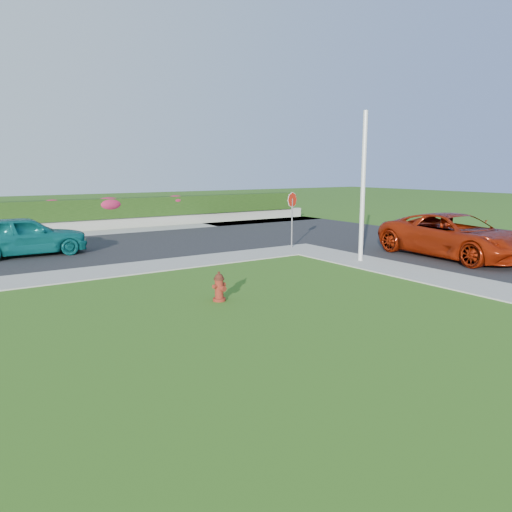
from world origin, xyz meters
TOP-DOWN VIEW (x-y plane):
  - ground at (0.00, 0.00)m, footprint 120.00×120.00m
  - street_right at (12.00, 4.00)m, footprint 8.00×32.00m
  - curb_corner at (7.00, 9.00)m, footprint 2.00×2.00m
  - sidewalk_beyond at (-1.00, 19.00)m, footprint 34.00×2.00m
  - retaining_wall at (-1.00, 20.50)m, footprint 34.00×0.40m
  - hedge at (-1.00, 20.60)m, footprint 32.00×0.90m
  - fire_hydrant at (0.04, 3.77)m, footprint 0.40×0.38m
  - suv_red at (10.42, 4.16)m, footprint 3.15×6.10m
  - sedan_teal at (-2.96, 13.54)m, footprint 4.58×1.92m
  - utility_pole at (7.03, 5.69)m, footprint 0.16×0.16m
  - stop_sign at (6.80, 9.48)m, footprint 0.62×0.21m
  - flower_clump_d at (-0.45, 20.50)m, footprint 1.01×0.65m
  - flower_clump_e at (2.52, 20.50)m, footprint 1.56×1.00m
  - flower_clump_f at (6.55, 20.50)m, footprint 1.15×0.74m

SIDE VIEW (x-z plane):
  - ground at x=0.00m, z-range 0.00..0.00m
  - street_right at x=12.00m, z-range 0.00..0.04m
  - curb_corner at x=7.00m, z-range 0.00..0.04m
  - sidewalk_beyond at x=-1.00m, z-range 0.00..0.04m
  - retaining_wall at x=-1.00m, z-range 0.00..0.60m
  - fire_hydrant at x=0.04m, z-range -0.02..0.75m
  - sedan_teal at x=-2.96m, z-range 0.04..1.59m
  - suv_red at x=10.42m, z-range 0.04..1.69m
  - hedge at x=-1.00m, z-range 0.60..1.70m
  - flower_clump_e at x=2.52m, z-range 1.00..1.78m
  - flower_clump_f at x=6.55m, z-range 1.18..1.76m
  - flower_clump_d at x=-0.45m, z-range 1.25..1.75m
  - stop_sign at x=6.80m, z-range 0.56..2.94m
  - utility_pole at x=7.03m, z-range 0.00..5.34m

